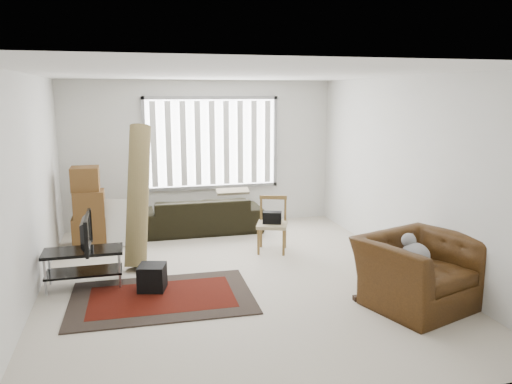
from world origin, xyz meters
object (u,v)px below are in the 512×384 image
moving_boxes (88,209)px  side_chair (272,222)px  armchair (419,267)px  tv_stand (83,260)px  sofa (201,209)px

moving_boxes → side_chair: bearing=-20.6°
side_chair → armchair: (1.08, -2.40, -0.01)m
tv_stand → armchair: (3.85, -1.58, 0.11)m
moving_boxes → armchair: bearing=-41.6°
side_chair → tv_stand: bearing=-142.5°
tv_stand → moving_boxes: (-0.04, 1.88, 0.25)m
moving_boxes → armchair: (3.89, -3.46, -0.14)m
tv_stand → sofa: size_ratio=0.46×
tv_stand → armchair: armchair is taller
sofa → side_chair: (0.93, -1.39, 0.06)m
sofa → moving_boxes: bearing=10.4°
tv_stand → side_chair: side_chair is taller
side_chair → sofa: bearing=144.8°
moving_boxes → side_chair: moving_boxes is taller
tv_stand → sofa: (1.84, 2.21, 0.06)m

